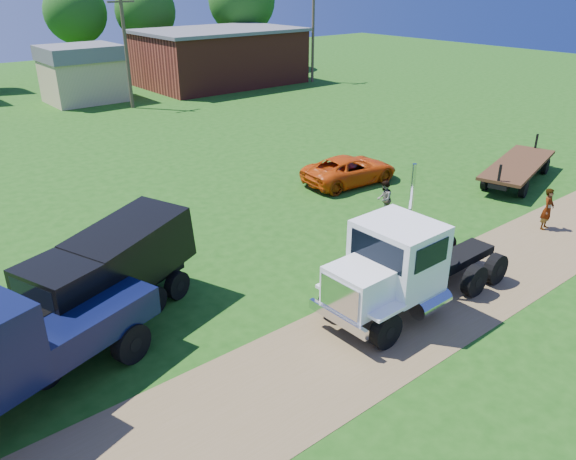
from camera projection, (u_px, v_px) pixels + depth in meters
ground at (427, 307)px, 18.62m from camera, size 140.00×140.00×0.00m
dirt_track at (427, 307)px, 18.62m from camera, size 120.00×4.20×0.01m
white_semi_tractor at (399, 268)px, 17.76m from camera, size 7.76×2.82×4.67m
black_dump_truck at (101, 275)px, 17.13m from camera, size 7.17×4.31×3.07m
navy_truck at (5, 351)px, 13.71m from camera, size 7.59×4.61×3.23m
orange_pickup at (350, 170)px, 29.46m from camera, size 5.45×2.86×1.46m
flatbed_trailer at (518, 167)px, 29.68m from camera, size 7.47×3.94×1.83m
spectator_a at (548, 209)px, 24.01m from camera, size 0.73×0.54×1.84m
spectator_b at (384, 199)px, 25.27m from camera, size 1.05×0.99×1.71m
brick_building at (220, 57)px, 56.07m from camera, size 15.40×10.40×5.30m
tan_shed at (82, 73)px, 48.09m from camera, size 6.20×5.40×4.70m
utility_poles at (126, 49)px, 44.78m from camera, size 42.20×0.28×9.00m
tree_row at (26, 12)px, 53.12m from camera, size 53.34×14.24×11.25m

